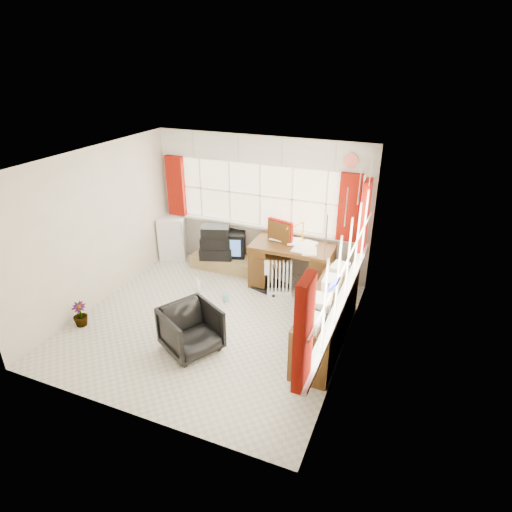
% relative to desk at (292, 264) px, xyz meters
% --- Properties ---
extents(ground, '(4.00, 4.00, 0.00)m').
position_rel_desk_xyz_m(ground, '(-0.78, -1.50, -0.45)').
color(ground, beige).
rests_on(ground, ground).
extents(room_walls, '(4.00, 4.00, 4.00)m').
position_rel_desk_xyz_m(room_walls, '(-0.78, -1.50, 1.05)').
color(room_walls, beige).
rests_on(room_walls, ground).
extents(window_back, '(3.70, 0.12, 3.60)m').
position_rel_desk_xyz_m(window_back, '(-0.78, 0.44, 0.50)').
color(window_back, '#F5E7C2').
rests_on(window_back, room_walls).
extents(window_right, '(0.12, 3.70, 3.60)m').
position_rel_desk_xyz_m(window_right, '(1.16, -1.50, 0.50)').
color(window_right, '#F5E7C2').
rests_on(window_right, room_walls).
extents(curtains, '(3.83, 3.83, 1.15)m').
position_rel_desk_xyz_m(curtains, '(0.14, -0.57, 1.01)').
color(curtains, '#961008').
rests_on(curtains, room_walls).
extents(overhead_cabinets, '(3.98, 3.98, 0.48)m').
position_rel_desk_xyz_m(overhead_cabinets, '(0.20, -0.52, 1.80)').
color(overhead_cabinets, white).
rests_on(overhead_cabinets, room_walls).
extents(desk, '(1.40, 0.70, 0.85)m').
position_rel_desk_xyz_m(desk, '(0.00, 0.00, 0.00)').
color(desk, '#573214').
rests_on(desk, ground).
extents(desk_lamp, '(0.16, 0.14, 0.41)m').
position_rel_desk_xyz_m(desk_lamp, '(0.12, 0.17, 0.64)').
color(desk_lamp, yellow).
rests_on(desk_lamp, desk).
extents(task_chair, '(0.62, 0.64, 1.20)m').
position_rel_desk_xyz_m(task_chair, '(-0.29, -0.03, 0.19)').
color(task_chair, black).
rests_on(task_chair, ground).
extents(office_chair, '(0.97, 0.97, 0.66)m').
position_rel_desk_xyz_m(office_chair, '(-0.73, -2.19, -0.12)').
color(office_chair, black).
rests_on(office_chair, ground).
extents(radiator, '(0.45, 0.31, 0.62)m').
position_rel_desk_xyz_m(radiator, '(-0.10, -0.32, -0.20)').
color(radiator, white).
rests_on(radiator, ground).
extents(credenza, '(0.50, 2.00, 0.85)m').
position_rel_desk_xyz_m(credenza, '(0.95, -1.30, -0.06)').
color(credenza, '#573214').
rests_on(credenza, ground).
extents(file_tray, '(0.34, 0.38, 0.11)m').
position_rel_desk_xyz_m(file_tray, '(0.93, -2.01, 0.35)').
color(file_tray, black).
rests_on(file_tray, credenza).
extents(tv_bench, '(1.40, 0.50, 0.25)m').
position_rel_desk_xyz_m(tv_bench, '(-1.33, 0.22, -0.32)').
color(tv_bench, '#A78853').
rests_on(tv_bench, ground).
extents(crt_tv, '(0.64, 0.61, 0.47)m').
position_rel_desk_xyz_m(crt_tv, '(-1.32, 0.36, 0.04)').
color(crt_tv, black).
rests_on(crt_tv, tv_bench).
extents(hifi_stack, '(0.69, 0.56, 0.63)m').
position_rel_desk_xyz_m(hifi_stack, '(-1.53, 0.12, 0.10)').
color(hifi_stack, black).
rests_on(hifi_stack, tv_bench).
extents(mini_fridge, '(0.66, 0.66, 0.86)m').
position_rel_desk_xyz_m(mini_fridge, '(-2.58, 0.30, -0.02)').
color(mini_fridge, white).
rests_on(mini_fridge, ground).
extents(spray_bottle_a, '(0.11, 0.11, 0.27)m').
position_rel_desk_xyz_m(spray_bottle_a, '(-1.45, -0.75, -0.31)').
color(spray_bottle_a, white).
rests_on(spray_bottle_a, ground).
extents(spray_bottle_b, '(0.13, 0.13, 0.20)m').
position_rel_desk_xyz_m(spray_bottle_b, '(-0.85, -0.87, -0.35)').
color(spray_bottle_b, '#8BD0CA').
rests_on(spray_bottle_b, ground).
extents(flower_vase, '(0.28, 0.28, 0.39)m').
position_rel_desk_xyz_m(flower_vase, '(-2.58, -2.32, -0.25)').
color(flower_vase, black).
rests_on(flower_vase, ground).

